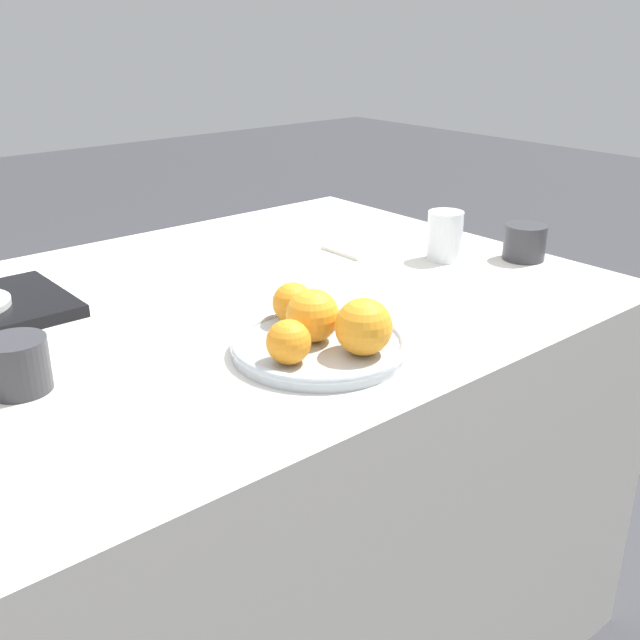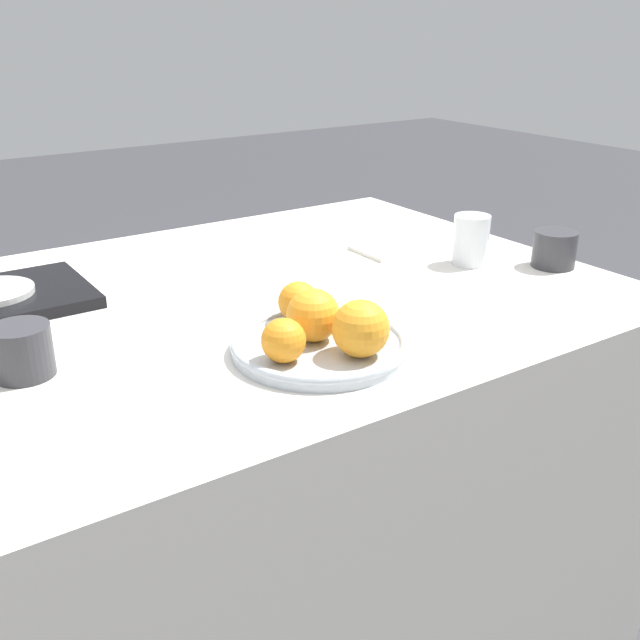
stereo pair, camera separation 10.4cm
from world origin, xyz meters
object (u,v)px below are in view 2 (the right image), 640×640
Objects in this scene: orange_1 at (299,302)px; cup_0 at (554,249)px; orange_2 at (284,340)px; cup_2 at (22,351)px; orange_0 at (313,315)px; orange_3 at (361,328)px; fruit_platter at (320,345)px; napkin at (385,250)px; water_glass at (471,240)px.

orange_1 is 0.77× the size of cup_0.
cup_2 is at bearing 147.70° from orange_2.
orange_2 is 0.76× the size of cup_2.
orange_0 is 0.08m from orange_2.
orange_3 is 0.45m from cup_2.
orange_2 is at bearing -162.41° from fruit_platter.
orange_1 is 0.44m from napkin.
orange_2 reaches higher than napkin.
orange_0 is 0.80× the size of water_glass.
orange_3 is (0.02, -0.08, 0.00)m from orange_0.
orange_1 is at bearing -146.12° from napkin.
cup_0 reaches higher than fruit_platter.
orange_1 is 0.15m from orange_3.
fruit_platter is 0.09m from orange_1.
orange_3 is at bearing -166.00° from cup_0.
orange_3 and water_glass have the same top height.
orange_0 is 0.50m from napkin.
fruit_platter is 4.09× the size of orange_1.
cup_0 is (0.59, 0.06, -0.02)m from orange_0.
orange_0 is 0.97× the size of orange_3.
fruit_platter is 2.67× the size of water_glass.
water_glass is at bearing 11.60° from orange_1.
orange_1 reaches higher than cup_0.
fruit_platter is 0.50m from water_glass.
fruit_platter is 4.21× the size of orange_2.
orange_2 is 0.63× the size of water_glass.
cup_0 is 0.73× the size of napkin.
fruit_platter reaches higher than napkin.
water_glass is at bearing -61.04° from napkin.
orange_3 reaches higher than cup_0.
napkin is at bearing 12.59° from cup_2.
cup_0 is (0.57, -0.01, -0.01)m from orange_1.
orange_0 reaches higher than cup_2.
napkin is at bearing 118.96° from water_glass.
water_glass is at bearing 28.50° from orange_3.
orange_1 reaches higher than fruit_platter.
fruit_platter is at bearing -23.71° from cup_2.
orange_2 is 0.11m from orange_3.
napkin is (0.46, 0.35, -0.04)m from orange_2.
orange_1 is at bearing 91.56° from orange_3.
water_glass is at bearing 1.01° from cup_2.
orange_1 is 0.46m from water_glass.
napkin is at bearing 47.56° from orange_3.
orange_2 is 0.55× the size of napkin.
cup_2 is at bearing 156.29° from fruit_platter.
orange_1 reaches higher than napkin.
orange_0 is (-0.00, 0.01, 0.04)m from fruit_platter.
napkin is (0.36, 0.24, -0.04)m from orange_1.
water_glass is 0.83m from cup_2.
orange_0 is 1.23× the size of orange_1.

